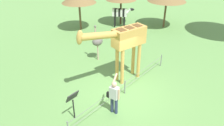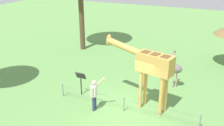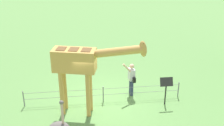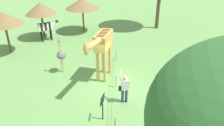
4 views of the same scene
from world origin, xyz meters
name	(u,v)px [view 3 (image 3 of 4)]	position (x,y,z in m)	size (l,w,h in m)	color
ground_plane	(103,102)	(0.00, 0.00, 0.00)	(60.00, 60.00, 0.00)	#60934C
giraffe	(82,64)	(-0.89, -0.72, 2.27)	(3.72, 1.35, 3.36)	gold
visitor	(131,77)	(1.36, 0.53, 0.90)	(0.62, 0.58, 1.72)	navy
info_sign	(166,86)	(2.71, -0.50, 0.95)	(0.56, 0.21, 1.32)	black
wire_fence	(103,93)	(0.00, 0.08, 0.40)	(7.05, 0.05, 0.75)	slate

